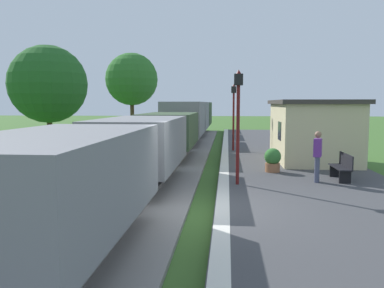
# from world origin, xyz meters

# --- Properties ---
(ground_plane) EXTENTS (160.00, 160.00, 0.00)m
(ground_plane) POSITION_xyz_m (0.00, 0.00, 0.00)
(ground_plane) COLOR #3D6628
(platform_slab) EXTENTS (6.00, 60.00, 0.25)m
(platform_slab) POSITION_xyz_m (3.20, 0.00, 0.12)
(platform_slab) COLOR #424244
(platform_slab) RESTS_ON ground
(platform_edge_stripe) EXTENTS (0.36, 60.00, 0.01)m
(platform_edge_stripe) POSITION_xyz_m (0.40, 0.00, 0.25)
(platform_edge_stripe) COLOR silver
(platform_edge_stripe) RESTS_ON platform_slab
(track_ballast) EXTENTS (3.80, 60.00, 0.12)m
(track_ballast) POSITION_xyz_m (-2.40, 0.00, 0.06)
(track_ballast) COLOR gray
(track_ballast) RESTS_ON ground
(rail_near) EXTENTS (0.07, 60.00, 0.14)m
(rail_near) POSITION_xyz_m (-1.68, 0.00, 0.19)
(rail_near) COLOR slate
(rail_near) RESTS_ON track_ballast
(rail_far) EXTENTS (0.07, 60.00, 0.14)m
(rail_far) POSITION_xyz_m (-3.12, 0.00, 0.19)
(rail_far) COLOR slate
(rail_far) RESTS_ON track_ballast
(freight_train) EXTENTS (2.50, 39.20, 2.72)m
(freight_train) POSITION_xyz_m (-2.40, 14.38, 1.55)
(freight_train) COLOR gray
(freight_train) RESTS_ON rail_near
(station_hut) EXTENTS (3.50, 5.80, 2.78)m
(station_hut) POSITION_xyz_m (4.40, 8.80, 1.65)
(station_hut) COLOR beige
(station_hut) RESTS_ON platform_slab
(bench_near_hut) EXTENTS (0.42, 1.50, 0.91)m
(bench_near_hut) POSITION_xyz_m (4.45, 3.98, 0.72)
(bench_near_hut) COLOR black
(bench_near_hut) RESTS_ON platform_slab
(person_waiting) EXTENTS (0.35, 0.44, 1.71)m
(person_waiting) POSITION_xyz_m (3.51, 3.54, 1.18)
(person_waiting) COLOR #474C66
(person_waiting) RESTS_ON platform_slab
(potted_planter) EXTENTS (0.64, 0.64, 0.92)m
(potted_planter) POSITION_xyz_m (2.25, 5.41, 0.72)
(potted_planter) COLOR #9E6642
(potted_planter) RESTS_ON platform_slab
(lamp_post_near) EXTENTS (0.28, 0.28, 3.70)m
(lamp_post_near) POSITION_xyz_m (0.85, 2.95, 2.80)
(lamp_post_near) COLOR #591414
(lamp_post_near) RESTS_ON platform_slab
(lamp_post_far) EXTENTS (0.28, 0.28, 3.70)m
(lamp_post_far) POSITION_xyz_m (0.85, 12.29, 2.80)
(lamp_post_far) COLOR #591414
(lamp_post_far) RESTS_ON platform_slab
(tree_trackside_far) EXTENTS (4.12, 4.12, 5.96)m
(tree_trackside_far) POSITION_xyz_m (-9.03, 10.63, 3.89)
(tree_trackside_far) COLOR #4C3823
(tree_trackside_far) RESTS_ON ground
(tree_field_left) EXTENTS (3.71, 3.71, 6.45)m
(tree_field_left) POSITION_xyz_m (-6.31, 18.06, 4.57)
(tree_field_left) COLOR #4C3823
(tree_field_left) RESTS_ON ground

